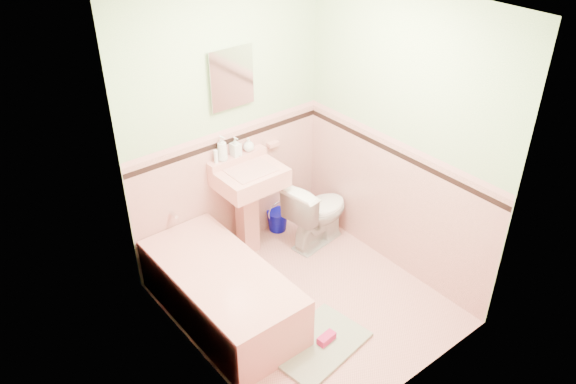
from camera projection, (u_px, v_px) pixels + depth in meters
floor at (306, 303)px, 4.94m from camera, size 2.20×2.20×0.00m
ceiling at (313, 6)px, 3.61m from camera, size 2.20×2.20×0.00m
wall_back at (227, 127)px, 5.00m from camera, size 2.50×0.00×2.50m
wall_front at (425, 248)px, 3.55m from camera, size 2.50×0.00×2.50m
wall_left at (192, 226)px, 3.75m from camera, size 0.00×2.50×2.50m
wall_right at (400, 139)px, 4.81m from camera, size 0.00×2.50×2.50m
wainscot_back at (232, 191)px, 5.34m from camera, size 2.00×0.00×2.00m
wainscot_front at (411, 324)px, 3.90m from camera, size 2.00×0.00×2.00m
wainscot_left at (202, 300)px, 4.10m from camera, size 0.00×2.20×2.20m
wainscot_right at (392, 205)px, 5.15m from camera, size 0.00×2.20×2.20m
accent_back at (229, 141)px, 5.06m from camera, size 2.00×0.00×2.00m
accent_front at (420, 263)px, 3.63m from camera, size 2.00×0.00×2.00m
accent_left at (196, 241)px, 3.83m from camera, size 0.00×2.20×2.20m
accent_right at (397, 154)px, 4.87m from camera, size 0.00×2.20×2.20m
cap_back at (228, 131)px, 5.01m from camera, size 2.00×0.00×2.00m
cap_front at (422, 251)px, 3.58m from camera, size 2.00×0.00×2.00m
cap_left at (195, 229)px, 3.77m from camera, size 0.00×2.20×2.20m
cap_right at (398, 143)px, 4.81m from camera, size 0.00×2.20×2.20m
bathtub at (222, 294)px, 4.71m from camera, size 0.70×1.50×0.45m
tub_faucet at (173, 214)px, 4.97m from camera, size 0.04×0.12×0.04m
sink at (251, 212)px, 5.29m from camera, size 0.59×0.48×0.92m
sink_faucet at (240, 160)px, 5.12m from camera, size 0.02×0.02×0.10m
medicine_cabinet at (231, 78)px, 4.77m from camera, size 0.39×0.04×0.48m
soap_dish at (273, 144)px, 5.39m from camera, size 0.11×0.07×0.04m
soap_bottle_left at (222, 148)px, 4.99m from camera, size 0.10×0.10×0.23m
soap_bottle_mid at (235, 147)px, 5.08m from camera, size 0.09×0.09×0.18m
soap_bottle_right at (249, 144)px, 5.17m from camera, size 0.11×0.11×0.13m
tube at (216, 156)px, 4.99m from camera, size 0.04×0.04×0.12m
toilet at (318, 212)px, 5.51m from camera, size 0.71×0.47×0.68m
bucket at (278, 220)px, 5.80m from camera, size 0.27×0.27×0.21m
bath_mat at (318, 345)px, 4.52m from camera, size 0.83×0.62×0.03m
shoe at (326, 338)px, 4.51m from camera, size 0.16×0.09×0.06m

